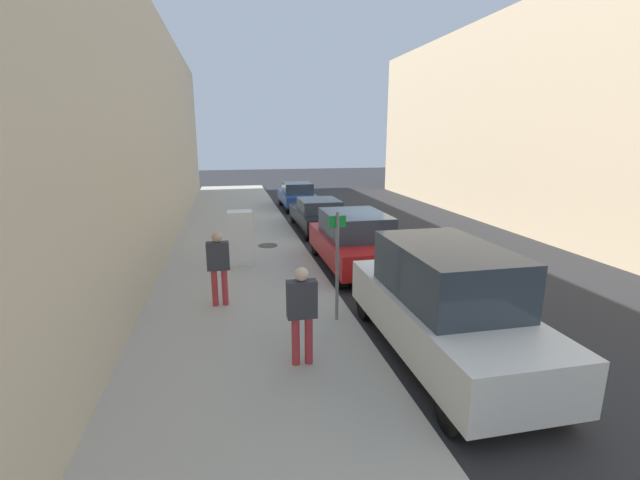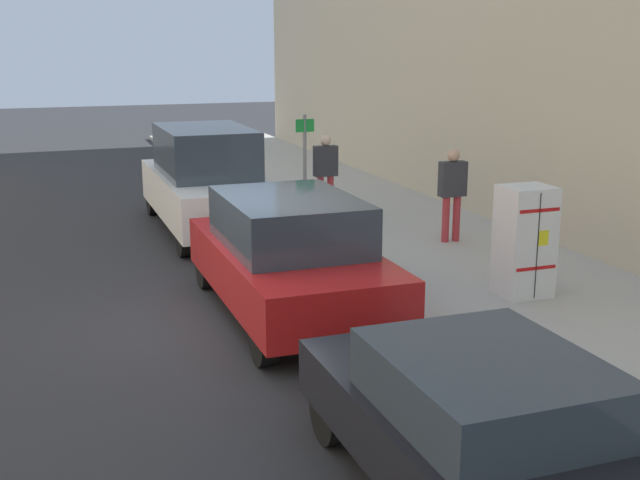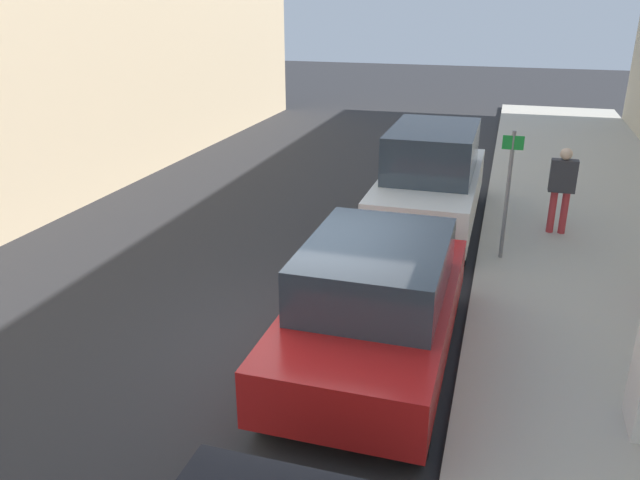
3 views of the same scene
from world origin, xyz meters
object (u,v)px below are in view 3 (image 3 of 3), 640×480
at_px(street_sign_post, 508,188).
at_px(pedestrian_standing_near, 562,184).
at_px(parked_suv_red, 375,302).
at_px(parked_van_white, 431,179).

xyz_separation_m(street_sign_post, pedestrian_standing_near, (-1.03, -1.66, -0.30)).
relative_size(street_sign_post, parked_suv_red, 0.52).
bearing_deg(parked_van_white, street_sign_post, 131.98).
relative_size(pedestrian_standing_near, parked_suv_red, 0.39).
xyz_separation_m(pedestrian_standing_near, parked_van_white, (2.58, -0.06, -0.11)).
relative_size(pedestrian_standing_near, parked_van_white, 0.35).
bearing_deg(pedestrian_standing_near, parked_suv_red, -126.21).
distance_m(parked_van_white, parked_suv_red, 5.60).
bearing_deg(street_sign_post, parked_suv_red, 68.27).
relative_size(parked_van_white, parked_suv_red, 1.12).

